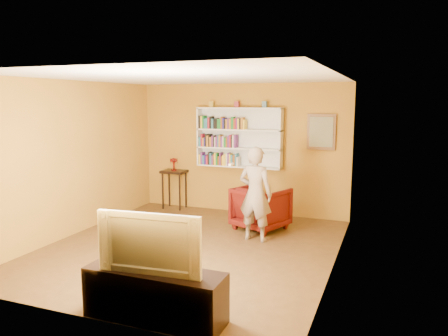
# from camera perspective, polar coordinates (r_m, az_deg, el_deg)

# --- Properties ---
(room_shell) EXTENTS (5.30, 5.80, 2.88)m
(room_shell) POSITION_cam_1_polar(r_m,az_deg,el_deg) (6.92, -4.45, -2.35)
(room_shell) COLOR #473016
(room_shell) RESTS_ON ground
(bookshelf) EXTENTS (1.80, 0.29, 1.23)m
(bookshelf) POSITION_cam_1_polar(r_m,az_deg,el_deg) (9.06, 2.12, 3.99)
(bookshelf) COLOR silver
(bookshelf) RESTS_ON room_shell
(books_row_lower) EXTENTS (0.88, 0.19, 0.27)m
(books_row_lower) POSITION_cam_1_polar(r_m,az_deg,el_deg) (9.15, -0.58, 1.13)
(books_row_lower) COLOR yellow
(books_row_lower) RESTS_ON bookshelf
(books_row_middle) EXTENTS (0.82, 0.19, 0.27)m
(books_row_middle) POSITION_cam_1_polar(r_m,az_deg,el_deg) (9.11, -0.66, 3.51)
(books_row_middle) COLOR teal
(books_row_middle) RESTS_ON bookshelf
(books_row_upper) EXTENTS (1.01, 0.19, 0.26)m
(books_row_upper) POSITION_cam_1_polar(r_m,az_deg,el_deg) (9.06, -0.25, 5.86)
(books_row_upper) COLOR black
(books_row_upper) RESTS_ON bookshelf
(ornament_left) EXTENTS (0.09, 0.09, 0.12)m
(ornament_left) POSITION_cam_1_polar(r_m,az_deg,el_deg) (9.19, -1.61, 8.32)
(ornament_left) COLOR #AC9131
(ornament_left) RESTS_ON bookshelf
(ornament_centre) EXTENTS (0.09, 0.09, 0.12)m
(ornament_centre) POSITION_cam_1_polar(r_m,az_deg,el_deg) (8.99, 1.70, 8.31)
(ornament_centre) COLOR maroon
(ornament_centre) RESTS_ON bookshelf
(ornament_right) EXTENTS (0.09, 0.09, 0.12)m
(ornament_right) POSITION_cam_1_polar(r_m,az_deg,el_deg) (8.81, 5.33, 8.27)
(ornament_right) COLOR slate
(ornament_right) RESTS_ON bookshelf
(framed_painting) EXTENTS (0.55, 0.05, 0.70)m
(framed_painting) POSITION_cam_1_polar(r_m,az_deg,el_deg) (8.70, 12.59, 4.62)
(framed_painting) COLOR brown
(framed_painting) RESTS_ON room_shell
(console_table) EXTENTS (0.52, 0.39, 0.85)m
(console_table) POSITION_cam_1_polar(r_m,az_deg,el_deg) (9.61, -6.54, -1.16)
(console_table) COLOR black
(console_table) RESTS_ON ground
(ruby_lustre) EXTENTS (0.17, 0.17, 0.27)m
(ruby_lustre) POSITION_cam_1_polar(r_m,az_deg,el_deg) (9.55, -6.57, 0.85)
(ruby_lustre) COLOR maroon
(ruby_lustre) RESTS_ON console_table
(armchair) EXTENTS (1.11, 1.12, 0.79)m
(armchair) POSITION_cam_1_polar(r_m,az_deg,el_deg) (8.08, 4.85, -5.23)
(armchair) COLOR #3F0404
(armchair) RESTS_ON ground
(person) EXTENTS (0.62, 0.45, 1.60)m
(person) POSITION_cam_1_polar(r_m,az_deg,el_deg) (7.33, 4.13, -3.42)
(person) COLOR #7D6B5B
(person) RESTS_ON ground
(game_remote) EXTENTS (0.04, 0.15, 0.04)m
(game_remote) POSITION_cam_1_polar(r_m,az_deg,el_deg) (7.08, 0.96, 0.47)
(game_remote) COLOR silver
(game_remote) RESTS_ON person
(tv_cabinet) EXTENTS (1.55, 0.47, 0.55)m
(tv_cabinet) POSITION_cam_1_polar(r_m,az_deg,el_deg) (4.95, -9.01, -16.04)
(tv_cabinet) COLOR black
(tv_cabinet) RESTS_ON ground
(television) EXTENTS (1.15, 0.25, 0.66)m
(television) POSITION_cam_1_polar(r_m,az_deg,el_deg) (4.73, -9.19, -9.36)
(television) COLOR black
(television) RESTS_ON tv_cabinet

